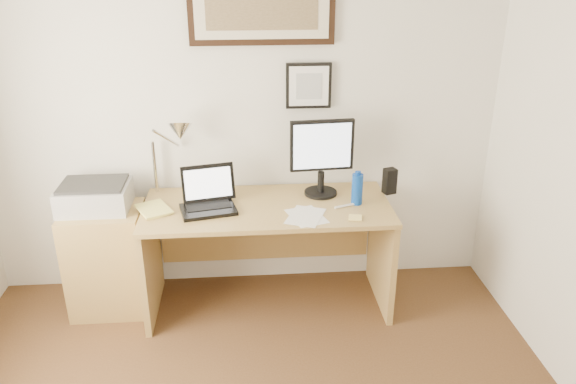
{
  "coord_description": "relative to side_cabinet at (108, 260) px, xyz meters",
  "views": [
    {
      "loc": [
        0.02,
        -1.67,
        2.26
      ],
      "look_at": [
        0.27,
        1.43,
        0.93
      ],
      "focal_mm": 35.0,
      "sensor_mm": 36.0,
      "label": 1
    }
  ],
  "objects": [
    {
      "name": "sticky_pad",
      "position": [
        1.6,
        -0.29,
        0.39
      ],
      "size": [
        0.1,
        0.1,
        0.01
      ],
      "primitive_type": "cube",
      "rotation": [
        0.0,
        0.0,
        -0.23
      ],
      "color": "#FFE078",
      "rests_on": "desk"
    },
    {
      "name": "picture_small",
      "position": [
        1.37,
        0.29,
        1.09
      ],
      "size": [
        0.3,
        0.03,
        0.3
      ],
      "color": "black",
      "rests_on": "wall_back"
    },
    {
      "name": "paper_sheet_b",
      "position": [
        1.3,
        -0.23,
        0.39
      ],
      "size": [
        0.29,
        0.34,
        0.0
      ],
      "primitive_type": "cube",
      "rotation": [
        0.0,
        0.0,
        -0.39
      ],
      "color": "white",
      "rests_on": "desk"
    },
    {
      "name": "laptop",
      "position": [
        0.69,
        -0.06,
        0.44
      ],
      "size": [
        0.38,
        0.36,
        0.26
      ],
      "color": "black",
      "rests_on": "desk"
    },
    {
      "name": "lcd_monitor",
      "position": [
        1.44,
        0.1,
        0.68
      ],
      "size": [
        0.42,
        0.22,
        0.52
      ],
      "color": "black",
      "rests_on": "desk"
    },
    {
      "name": "side_cabinet",
      "position": [
        0.0,
        0.0,
        0.0
      ],
      "size": [
        0.5,
        0.4,
        0.73
      ],
      "primitive_type": "cube",
      "color": "#A38044",
      "rests_on": "floor"
    },
    {
      "name": "desk",
      "position": [
        1.07,
        0.04,
        0.15
      ],
      "size": [
        1.6,
        0.7,
        0.75
      ],
      "color": "#A38044",
      "rests_on": "floor"
    },
    {
      "name": "water_bottle",
      "position": [
        1.65,
        -0.07,
        0.49
      ],
      "size": [
        0.07,
        0.07,
        0.21
      ],
      "primitive_type": "cylinder",
      "color": "#0C3DA0",
      "rests_on": "desk"
    },
    {
      "name": "paper_sheet_a",
      "position": [
        1.31,
        -0.23,
        0.39
      ],
      "size": [
        0.27,
        0.32,
        0.0
      ],
      "primitive_type": "cube",
      "rotation": [
        0.0,
        0.0,
        0.31
      ],
      "color": "white",
      "rests_on": "desk"
    },
    {
      "name": "printer",
      "position": [
        -0.04,
        0.04,
        0.45
      ],
      "size": [
        0.44,
        0.34,
        0.18
      ],
      "color": "#AAAAAC",
      "rests_on": "side_cabinet"
    },
    {
      "name": "wall_back",
      "position": [
        0.92,
        0.32,
        0.89
      ],
      "size": [
        3.5,
        0.02,
        2.5
      ],
      "primitive_type": "cube",
      "color": "white",
      "rests_on": "ground"
    },
    {
      "name": "speaker",
      "position": [
        1.91,
        0.09,
        0.47
      ],
      "size": [
        0.09,
        0.09,
        0.17
      ],
      "primitive_type": "cube",
      "rotation": [
        0.0,
        0.0,
        0.32
      ],
      "color": "black",
      "rests_on": "desk"
    },
    {
      "name": "desk_lamp",
      "position": [
        0.51,
        0.13,
        0.82
      ],
      "size": [
        0.29,
        0.27,
        0.53
      ],
      "color": "silver",
      "rests_on": "desk"
    },
    {
      "name": "picture_large",
      "position": [
        1.07,
        0.29,
        1.59
      ],
      "size": [
        0.92,
        0.04,
        0.47
      ],
      "color": "black",
      "rests_on": "wall_back"
    },
    {
      "name": "marker_pen",
      "position": [
        1.57,
        -0.11,
        0.39
      ],
      "size": [
        0.14,
        0.06,
        0.02
      ],
      "primitive_type": "cylinder",
      "rotation": [
        0.0,
        1.57,
        0.35
      ],
      "color": "white",
      "rests_on": "desk"
    },
    {
      "name": "book",
      "position": [
        0.27,
        -0.11,
        0.39
      ],
      "size": [
        0.27,
        0.3,
        0.02
      ],
      "primitive_type": "imported",
      "rotation": [
        0.0,
        0.0,
        0.48
      ],
      "color": "#EDE46F",
      "rests_on": "desk"
    },
    {
      "name": "bottle_cap",
      "position": [
        1.65,
        -0.07,
        0.6
      ],
      "size": [
        0.04,
        0.04,
        0.02
      ],
      "primitive_type": "cylinder",
      "color": "#0C3DA0",
      "rests_on": "water_bottle"
    }
  ]
}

